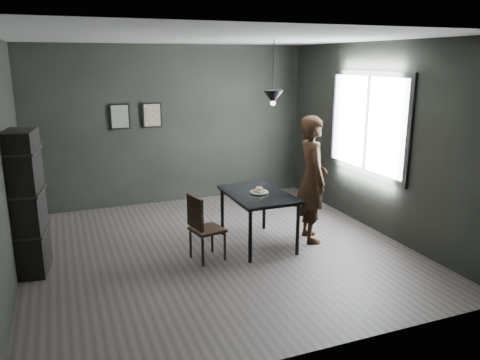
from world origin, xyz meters
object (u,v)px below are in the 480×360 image
object	(u,v)px
woman	(312,179)
shelf_unit	(27,203)
cafe_table	(258,199)
wood_chair	(202,224)
white_plate	(259,193)
pendant_lamp	(273,97)

from	to	relation	value
woman	shelf_unit	size ratio (longest dim) A/B	1.03
cafe_table	wood_chair	size ratio (longest dim) A/B	1.36
wood_chair	white_plate	bearing A→B (deg)	3.31
woman	cafe_table	bearing A→B (deg)	95.05
woman	wood_chair	bearing A→B (deg)	107.62
shelf_unit	woman	bearing A→B (deg)	3.64
white_plate	pendant_lamp	distance (m)	1.32
cafe_table	shelf_unit	xyz separation A→B (m)	(-2.92, 0.20, 0.21)
woman	wood_chair	xyz separation A→B (m)	(-1.67, -0.14, -0.40)
wood_chair	shelf_unit	world-z (taller)	shelf_unit
cafe_table	woman	distance (m)	0.82
woman	wood_chair	world-z (taller)	woman
cafe_table	woman	bearing A→B (deg)	-7.72
wood_chair	shelf_unit	bearing A→B (deg)	155.47
white_plate	woman	xyz separation A→B (m)	(0.76, -0.11, 0.15)
woman	pendant_lamp	distance (m)	1.28
cafe_table	white_plate	distance (m)	0.09
cafe_table	shelf_unit	distance (m)	2.93
white_plate	pendant_lamp	size ratio (longest dim) A/B	0.27
pendant_lamp	shelf_unit	bearing A→B (deg)	178.23
wood_chair	shelf_unit	distance (m)	2.11
woman	pendant_lamp	bearing A→B (deg)	81.57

